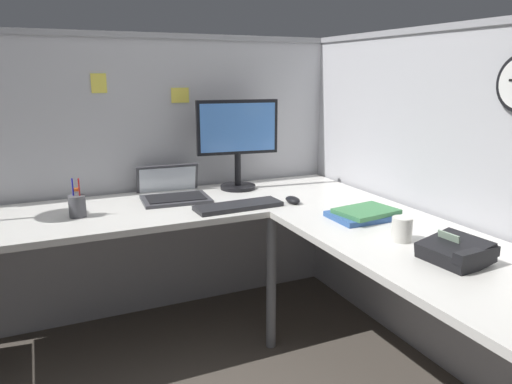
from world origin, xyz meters
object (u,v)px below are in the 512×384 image
object	(u,v)px
laptop	(172,192)
computer_mouse	(293,200)
monitor	(238,137)
office_phone	(457,252)
book_stack	(364,214)
pen_cup	(77,206)
coffee_mug	(402,229)
keyboard	(238,206)

from	to	relation	value
laptop	computer_mouse	world-z (taller)	laptop
monitor	office_phone	bearing A→B (deg)	-78.59
computer_mouse	book_stack	size ratio (longest dim) A/B	0.35
monitor	pen_cup	xyz separation A→B (m)	(-0.88, -0.21, -0.24)
computer_mouse	book_stack	world-z (taller)	book_stack
monitor	coffee_mug	world-z (taller)	monitor
computer_mouse	book_stack	xyz separation A→B (m)	(0.16, -0.37, 0.00)
monitor	book_stack	size ratio (longest dim) A/B	1.68
computer_mouse	coffee_mug	xyz separation A→B (m)	(0.11, -0.68, 0.03)
keyboard	computer_mouse	bearing A→B (deg)	-8.01
laptop	keyboard	world-z (taller)	laptop
computer_mouse	coffee_mug	distance (m)	0.69
laptop	monitor	bearing A→B (deg)	2.57
monitor	office_phone	world-z (taller)	monitor
laptop	office_phone	distance (m)	1.47
book_stack	coffee_mug	world-z (taller)	coffee_mug
computer_mouse	pen_cup	size ratio (longest dim) A/B	0.58
office_phone	coffee_mug	size ratio (longest dim) A/B	2.28
monitor	coffee_mug	distance (m)	1.14
keyboard	computer_mouse	world-z (taller)	computer_mouse
keyboard	laptop	bearing A→B (deg)	120.62
computer_mouse	coffee_mug	size ratio (longest dim) A/B	1.08
pen_cup	book_stack	bearing A→B (deg)	-25.69
monitor	office_phone	distance (m)	1.39
monitor	book_stack	world-z (taller)	monitor
computer_mouse	laptop	bearing A→B (deg)	143.17
monitor	book_stack	distance (m)	0.87
laptop	book_stack	world-z (taller)	laptop
monitor	keyboard	xyz separation A→B (m)	(-0.15, -0.38, -0.28)
laptop	keyboard	xyz separation A→B (m)	(0.23, -0.36, -0.01)
pen_cup	coffee_mug	distance (m)	1.43
computer_mouse	office_phone	xyz separation A→B (m)	(0.14, -0.93, 0.02)
monitor	computer_mouse	bearing A→B (deg)	-72.04
laptop	office_phone	world-z (taller)	laptop
laptop	book_stack	bearing A→B (deg)	-47.81
keyboard	book_stack	xyz separation A→B (m)	(0.45, -0.39, 0.01)
coffee_mug	keyboard	bearing A→B (deg)	119.59
monitor	pen_cup	size ratio (longest dim) A/B	2.78
monitor	computer_mouse	xyz separation A→B (m)	(0.13, -0.41, -0.28)
laptop	pen_cup	xyz separation A→B (m)	(-0.49, -0.19, 0.03)
monitor	pen_cup	bearing A→B (deg)	-166.78
book_stack	coffee_mug	xyz separation A→B (m)	(-0.05, -0.31, 0.03)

